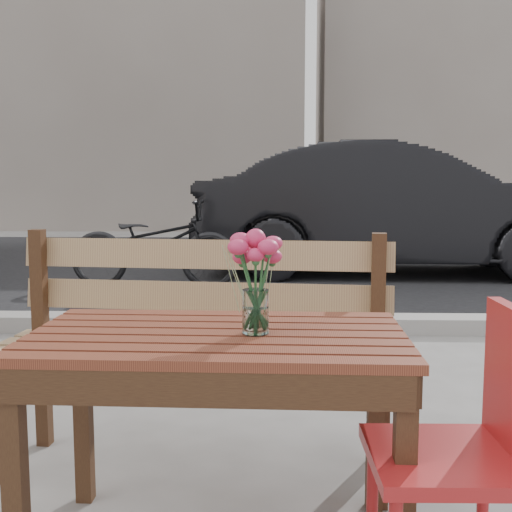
{
  "coord_description": "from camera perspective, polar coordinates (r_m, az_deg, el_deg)",
  "views": [
    {
      "loc": [
        0.33,
        -1.73,
        1.13
      ],
      "look_at": [
        0.28,
        0.16,
        0.9
      ],
      "focal_mm": 45.0,
      "sensor_mm": 36.0,
      "label": 1
    }
  ],
  "objects": [
    {
      "name": "main_table",
      "position": [
        1.94,
        -3.42,
        -9.99
      ],
      "size": [
        1.12,
        0.68,
        0.68
      ],
      "rotation": [
        0.0,
        0.0,
        -0.03
      ],
      "color": "#572417",
      "rests_on": "ground"
    },
    {
      "name": "backdrop_buildings",
      "position": [
        16.32,
        1.02,
        15.43
      ],
      "size": [
        15.5,
        4.0,
        8.0
      ],
      "color": "gray",
      "rests_on": "ground"
    },
    {
      "name": "street",
      "position": [
        6.89,
        -1.18,
        -2.46
      ],
      "size": [
        30.0,
        8.12,
        0.12
      ],
      "color": "black",
      "rests_on": "ground"
    },
    {
      "name": "parked_car",
      "position": [
        7.96,
        12.21,
        4.09
      ],
      "size": [
        4.82,
        1.84,
        1.57
      ],
      "primitive_type": "imported",
      "rotation": [
        0.0,
        0.0,
        1.53
      ],
      "color": "black",
      "rests_on": "ground"
    },
    {
      "name": "main_vase",
      "position": [
        1.86,
        -0.04,
        -1.15
      ],
      "size": [
        0.17,
        0.17,
        0.31
      ],
      "color": "white",
      "rests_on": "main_table"
    },
    {
      "name": "main_bench",
      "position": [
        2.54,
        -5.14,
        -5.86
      ],
      "size": [
        1.57,
        0.61,
        0.95
      ],
      "rotation": [
        0.0,
        0.0,
        -0.11
      ],
      "color": "#9F7652",
      "rests_on": "ground"
    },
    {
      "name": "red_chair",
      "position": [
        1.82,
        18.9,
        -15.0
      ],
      "size": [
        0.4,
        0.4,
        0.8
      ],
      "rotation": [
        0.0,
        0.0,
        -1.56
      ],
      "color": "#B11F20",
      "rests_on": "ground"
    },
    {
      "name": "bicycle",
      "position": [
        6.8,
        -9.05,
        1.04
      ],
      "size": [
        1.79,
        0.67,
        0.93
      ],
      "primitive_type": "imported",
      "rotation": [
        0.0,
        0.0,
        1.54
      ],
      "color": "black",
      "rests_on": "ground"
    }
  ]
}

